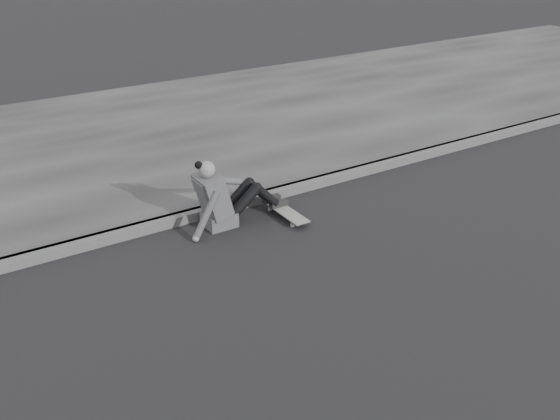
# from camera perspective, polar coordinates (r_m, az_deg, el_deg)

# --- Properties ---
(ground) EXTENTS (80.00, 80.00, 0.00)m
(ground) POSITION_cam_1_polar(r_m,az_deg,el_deg) (7.87, 22.13, -2.41)
(ground) COLOR black
(ground) RESTS_ON ground
(curb) EXTENTS (24.00, 0.16, 0.12)m
(curb) POSITION_cam_1_polar(r_m,az_deg,el_deg) (9.37, 9.70, 4.17)
(curb) COLOR #515151
(curb) RESTS_ON ground
(sidewalk) EXTENTS (24.00, 6.00, 0.12)m
(sidewalk) POSITION_cam_1_polar(r_m,az_deg,el_deg) (11.64, -0.24, 8.91)
(sidewalk) COLOR #373737
(sidewalk) RESTS_ON ground
(skateboard) EXTENTS (0.20, 0.78, 0.09)m
(skateboard) POSITION_cam_1_polar(r_m,az_deg,el_deg) (7.74, 0.53, -0.19)
(skateboard) COLOR gray
(skateboard) RESTS_ON ground
(seated_woman) EXTENTS (1.38, 0.46, 0.88)m
(seated_woman) POSITION_cam_1_polar(r_m,az_deg,el_deg) (7.48, -5.21, 1.16)
(seated_woman) COLOR #4C4C4E
(seated_woman) RESTS_ON ground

